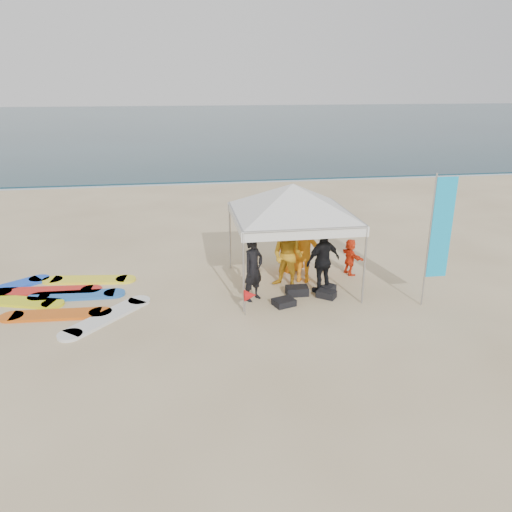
{
  "coord_description": "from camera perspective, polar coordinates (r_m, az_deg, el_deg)",
  "views": [
    {
      "loc": [
        -1.57,
        -8.59,
        5.21
      ],
      "look_at": [
        0.2,
        2.6,
        1.2
      ],
      "focal_mm": 35.0,
      "sensor_mm": 36.0,
      "label": 1
    }
  ],
  "objects": [
    {
      "name": "person_orange_b",
      "position": [
        14.15,
        4.2,
        1.77
      ],
      "size": [
        1.05,
        0.89,
        1.83
      ],
      "primitive_type": "imported",
      "rotation": [
        0.0,
        0.0,
        3.56
      ],
      "color": "orange",
      "rests_on": "ground"
    },
    {
      "name": "canopy_tent",
      "position": [
        12.73,
        4.25,
        8.21
      ],
      "size": [
        4.16,
        4.16,
        3.14
      ],
      "color": "#A5A5A8",
      "rests_on": "ground"
    },
    {
      "name": "surfboard_spread",
      "position": [
        13.59,
        -23.48,
        -4.61
      ],
      "size": [
        5.68,
        3.87,
        0.07
      ],
      "color": "blue",
      "rests_on": "ground"
    },
    {
      "name": "person_seated",
      "position": [
        14.25,
        10.71,
        -0.09
      ],
      "size": [
        0.52,
        1.01,
        1.04
      ],
      "primitive_type": "imported",
      "rotation": [
        0.0,
        0.0,
        1.8
      ],
      "color": "#F53B15",
      "rests_on": "ground"
    },
    {
      "name": "feather_flag",
      "position": [
        12.41,
        20.27,
        2.82
      ],
      "size": [
        0.55,
        0.04,
        3.24
      ],
      "color": "#A5A5A8",
      "rests_on": "ground"
    },
    {
      "name": "marker_pennant",
      "position": [
        11.58,
        -0.68,
        -4.53
      ],
      "size": [
        0.28,
        0.28,
        0.64
      ],
      "color": "#A5A5A8",
      "rests_on": "ground"
    },
    {
      "name": "person_orange_a",
      "position": [
        13.45,
        5.53,
        0.91
      ],
      "size": [
        1.4,
        1.13,
        1.89
      ],
      "primitive_type": "imported",
      "rotation": [
        0.0,
        0.0,
        2.74
      ],
      "color": "orange",
      "rests_on": "ground"
    },
    {
      "name": "ground",
      "position": [
        10.17,
        1.2,
        -11.33
      ],
      "size": [
        120.0,
        120.0,
        0.0
      ],
      "primitive_type": "plane",
      "color": "beige",
      "rests_on": "ground"
    },
    {
      "name": "gear_pile",
      "position": [
        12.7,
        5.59,
        -4.36
      ],
      "size": [
        1.83,
        1.06,
        0.22
      ],
      "color": "black",
      "rests_on": "ground"
    },
    {
      "name": "ocean",
      "position": [
        68.8,
        -7.95,
        15.0
      ],
      "size": [
        160.0,
        84.0,
        0.08
      ],
      "primitive_type": "cube",
      "color": "#0C2633",
      "rests_on": "ground"
    },
    {
      "name": "person_yellow",
      "position": [
        13.02,
        3.65,
        0.04
      ],
      "size": [
        1.09,
        1.05,
        1.77
      ],
      "primitive_type": "imported",
      "rotation": [
        0.0,
        0.0,
        -0.64
      ],
      "color": "gold",
      "rests_on": "ground"
    },
    {
      "name": "shoreline_foam",
      "position": [
        27.34,
        -5.61,
        8.41
      ],
      "size": [
        160.0,
        1.2,
        0.01
      ],
      "primitive_type": "cube",
      "color": "silver",
      "rests_on": "ground"
    },
    {
      "name": "person_black_b",
      "position": [
        12.81,
        7.67,
        -0.58
      ],
      "size": [
        1.08,
        0.75,
        1.71
      ],
      "primitive_type": "imported",
      "rotation": [
        0.0,
        0.0,
        3.51
      ],
      "color": "black",
      "rests_on": "ground"
    },
    {
      "name": "person_black_a",
      "position": [
        12.27,
        -0.3,
        -1.48
      ],
      "size": [
        0.71,
        0.67,
        1.63
      ],
      "primitive_type": "imported",
      "rotation": [
        0.0,
        0.0,
        0.66
      ],
      "color": "black",
      "rests_on": "ground"
    }
  ]
}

